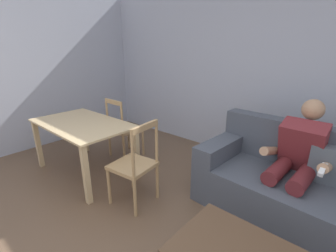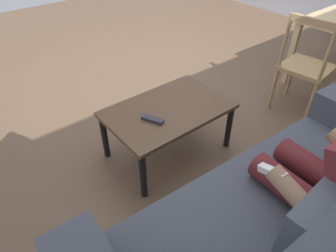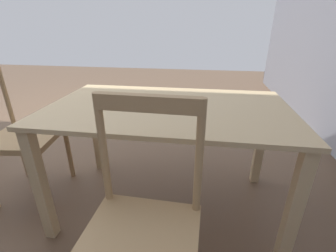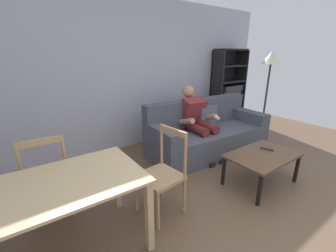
{
  "view_description": "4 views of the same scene",
  "coord_description": "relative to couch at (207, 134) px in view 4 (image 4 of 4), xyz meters",
  "views": [
    {
      "loc": [
        1.05,
        -0.47,
        1.65
      ],
      "look_at": [
        -0.41,
        1.21,
        0.9
      ],
      "focal_mm": 24.47,
      "sensor_mm": 36.0,
      "label": 1
    },
    {
      "loc": [
        1.93,
        2.14,
        1.75
      ],
      "look_at": [
        0.74,
        0.65,
        0.26
      ],
      "focal_mm": 31.92,
      "sensor_mm": 36.0,
      "label": 2
    },
    {
      "loc": [
        -1.89,
        2.25,
        1.18
      ],
      "look_at": [
        -1.7,
        0.96,
        0.6
      ],
      "focal_mm": 25.09,
      "sensor_mm": 36.0,
      "label": 3
    },
    {
      "loc": [
        -1.83,
        -0.78,
        1.71
      ],
      "look_at": [
        -0.41,
        1.21,
        0.9
      ],
      "focal_mm": 23.47,
      "sensor_mm": 36.0,
      "label": 4
    }
  ],
  "objects": [
    {
      "name": "ground_plane",
      "position": [
        -0.88,
        -1.84,
        -0.34
      ],
      "size": [
        8.46,
        8.46,
        0.0
      ],
      "primitive_type": "plane",
      "color": "brown"
    },
    {
      "name": "dining_chair_near_wall",
      "position": [
        -2.59,
        -0.2,
        0.12
      ],
      "size": [
        0.43,
        0.43,
        0.95
      ],
      "color": "tan",
      "rests_on": "ground_plane"
    },
    {
      "name": "dining_table",
      "position": [
        -2.59,
        -0.88,
        0.29
      ],
      "size": [
        1.4,
        0.83,
        0.73
      ],
      "color": "#D1B27F",
      "rests_on": "ground_plane"
    },
    {
      "name": "couch",
      "position": [
        0.0,
        0.0,
        0.0
      ],
      "size": [
        2.22,
        1.0,
        0.93
      ],
      "color": "#474C56",
      "rests_on": "ground_plane"
    },
    {
      "name": "person_lounging",
      "position": [
        -0.21,
        0.05,
        0.28
      ],
      "size": [
        0.61,
        0.96,
        1.18
      ],
      "color": "maroon",
      "rests_on": "ground_plane"
    },
    {
      "name": "tv_remote",
      "position": [
        0.04,
        -1.13,
        0.11
      ],
      "size": [
        0.12,
        0.18,
        0.02
      ],
      "primitive_type": "cube",
      "rotation": [
        0.0,
        0.0,
        0.42
      ],
      "color": "#2D2D38",
      "rests_on": "coffee_table"
    },
    {
      "name": "bookshelf",
      "position": [
        1.51,
        0.86,
        0.43
      ],
      "size": [
        0.87,
        0.36,
        1.81
      ],
      "color": "black",
      "rests_on": "ground_plane"
    },
    {
      "name": "wall_back",
      "position": [
        -0.88,
        1.1,
        1.0
      ],
      "size": [
        6.46,
        0.12,
        2.67
      ],
      "primitive_type": "cube",
      "color": "#B2B7C6",
      "rests_on": "ground_plane"
    },
    {
      "name": "floor_lamp",
      "position": [
        1.32,
        -0.26,
        1.15
      ],
      "size": [
        0.36,
        0.36,
        1.76
      ],
      "color": "black",
      "rests_on": "ground_plane"
    },
    {
      "name": "coffee_table",
      "position": [
        -0.14,
        -1.19,
        0.04
      ],
      "size": [
        0.96,
        0.62,
        0.44
      ],
      "color": "brown",
      "rests_on": "ground_plane"
    },
    {
      "name": "dining_chair_facing_couch",
      "position": [
        -1.55,
        -0.88,
        0.12
      ],
      "size": [
        0.47,
        0.47,
        0.96
      ],
      "color": "tan",
      "rests_on": "ground_plane"
    }
  ]
}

